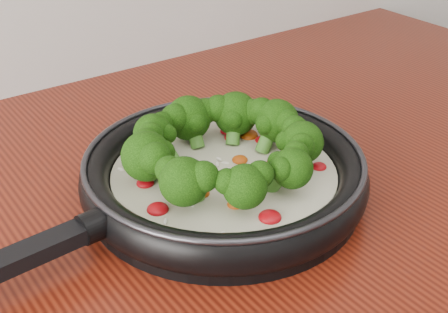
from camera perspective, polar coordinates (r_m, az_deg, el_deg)
skillet at (r=0.65m, az=-0.23°, el=-1.21°), size 0.50×0.33×0.09m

